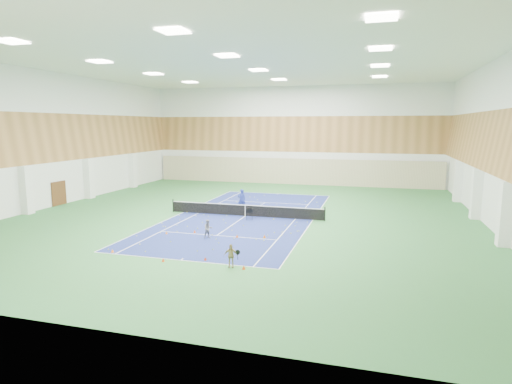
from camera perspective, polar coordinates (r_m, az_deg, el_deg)
ground at (r=34.64m, az=-1.45°, el=-3.24°), size 40.00×40.00×0.00m
room_shell at (r=33.89m, az=-1.49°, el=6.72°), size 36.00×40.00×12.00m
wood_cladding at (r=33.87m, az=-1.50°, el=10.11°), size 36.00×40.00×8.00m
ceiling_light_grid at (r=34.18m, az=-1.53°, el=16.69°), size 21.40×25.40×0.06m
court_surface at (r=34.64m, az=-1.45°, el=-3.24°), size 10.97×23.77×0.01m
tennis_balls_scatter at (r=34.63m, az=-1.45°, el=-3.17°), size 10.57×22.77×0.07m
tennis_net at (r=34.53m, az=-1.45°, el=-2.35°), size 12.80×0.10×1.10m
back_curtain at (r=53.35m, az=4.85°, el=2.76°), size 35.40×0.16×3.20m
door_left_b at (r=43.21m, az=-24.79°, el=-0.15°), size 0.08×1.80×2.20m
coach at (r=36.95m, az=-1.92°, el=-1.02°), size 0.80×0.69×1.85m
child_court at (r=28.08m, az=-6.39°, el=-4.91°), size 0.75×0.75×1.22m
child_apron at (r=22.38m, az=-3.39°, el=-8.46°), size 0.78×0.47×1.23m
ball_cart at (r=33.33m, az=-0.88°, el=-2.96°), size 0.63×0.63×0.88m
cone_svc_a at (r=29.67m, az=-11.85°, el=-5.32°), size 0.17×0.17×0.19m
cone_svc_b at (r=29.62m, az=-8.18°, el=-5.23°), size 0.19×0.19×0.21m
cone_svc_c at (r=28.17m, az=-2.54°, el=-5.88°), size 0.19×0.19×0.21m
cone_svc_d at (r=28.02m, az=1.14°, el=-5.93°), size 0.21×0.21×0.23m
cone_base_a at (r=26.29m, az=-18.60°, el=-7.44°), size 0.19×0.19×0.21m
cone_base_b at (r=23.89m, az=-12.27°, el=-8.83°), size 0.18×0.18×0.20m
cone_base_c at (r=23.73m, az=-6.78°, el=-8.80°), size 0.18×0.18×0.19m
cone_base_d at (r=22.16m, az=-1.64°, el=-10.00°), size 0.20×0.20×0.22m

